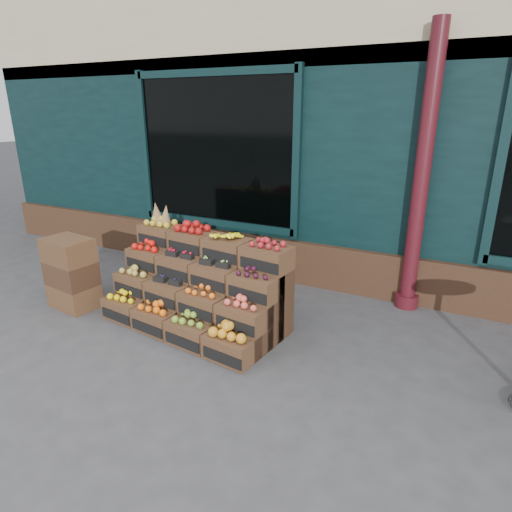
% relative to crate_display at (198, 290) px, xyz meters
% --- Properties ---
extents(ground, '(60.00, 60.00, 0.00)m').
position_rel_crate_display_xyz_m(ground, '(0.85, -0.55, -0.39)').
color(ground, '#3F3F42').
rests_on(ground, ground).
extents(shop_facade, '(12.00, 6.24, 4.80)m').
position_rel_crate_display_xyz_m(shop_facade, '(0.85, 4.56, 2.01)').
color(shop_facade, black).
rests_on(shop_facade, ground).
extents(crate_display, '(2.13, 1.22, 1.27)m').
position_rel_crate_display_xyz_m(crate_display, '(0.00, 0.00, 0.00)').
color(crate_display, '#4B311D').
rests_on(crate_display, ground).
extents(spare_crates, '(0.63, 0.48, 0.87)m').
position_rel_crate_display_xyz_m(spare_crates, '(-1.59, -0.36, 0.04)').
color(spare_crates, '#4B311D').
rests_on(spare_crates, ground).
extents(shopkeeper, '(0.83, 0.67, 1.98)m').
position_rel_crate_display_xyz_m(shopkeeper, '(-0.78, 2.43, 0.60)').
color(shopkeeper, '#1C6331').
rests_on(shopkeeper, ground).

